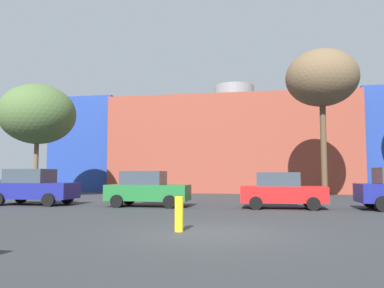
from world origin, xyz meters
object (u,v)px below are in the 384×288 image
at_px(parked_car_1, 147,189).
at_px(bare_tree_0, 322,79).
at_px(bare_tree_1, 38,114).
at_px(parked_car_0, 33,187).
at_px(parked_car_2, 282,190).
at_px(bollard_yellow_0, 179,214).

distance_m(parked_car_1, bare_tree_0, 13.04).
bearing_deg(bare_tree_1, parked_car_0, -58.81).
height_order(parked_car_0, bare_tree_1, bare_tree_1).
relative_size(parked_car_2, bollard_yellow_0, 4.03).
height_order(bare_tree_1, bollard_yellow_0, bare_tree_1).
bearing_deg(parked_car_0, parked_car_2, 0.00).
distance_m(bare_tree_1, bollard_yellow_0, 19.40).
bearing_deg(bare_tree_1, bare_tree_0, 1.51).
bearing_deg(bollard_yellow_0, parked_car_0, 140.07).
bearing_deg(parked_car_2, bare_tree_0, 64.81).
xyz_separation_m(parked_car_2, bollard_yellow_0, (-3.20, -7.89, -0.35)).
height_order(parked_car_0, bollard_yellow_0, parked_car_0).
xyz_separation_m(parked_car_0, parked_car_1, (6.15, 0.00, -0.06)).
bearing_deg(parked_car_1, parked_car_0, 180.00).
xyz_separation_m(parked_car_1, bollard_yellow_0, (3.27, -7.89, -0.39)).
bearing_deg(bollard_yellow_0, bare_tree_1, 133.48).
xyz_separation_m(parked_car_1, bare_tree_1, (-9.58, 5.67, 4.85)).
height_order(parked_car_0, parked_car_2, parked_car_0).
distance_m(parked_car_0, parked_car_2, 12.62).
xyz_separation_m(parked_car_0, bare_tree_1, (-3.43, 5.67, 4.79)).
distance_m(bare_tree_0, bollard_yellow_0, 16.86).
xyz_separation_m(parked_car_0, bollard_yellow_0, (9.42, -7.89, -0.44)).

